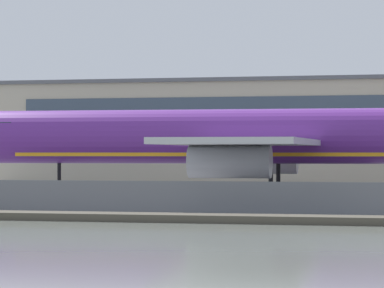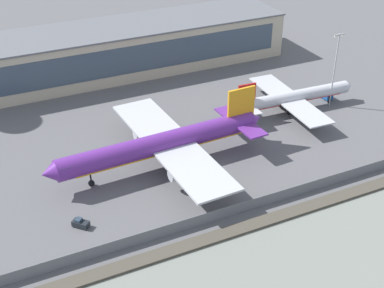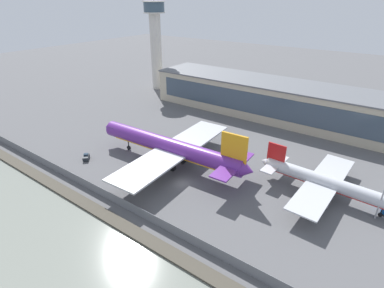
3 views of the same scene
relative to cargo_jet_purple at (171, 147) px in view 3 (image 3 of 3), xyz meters
name	(u,v)px [view 3 (image 3 of 3)]	position (x,y,z in m)	size (l,w,h in m)	color
ground_plane	(182,184)	(8.80, -6.23, -5.62)	(500.00, 500.00, 0.00)	#565659
shoreline_seawall	(124,226)	(8.80, -26.73, -5.37)	(320.00, 3.00, 0.50)	#474238
perimeter_fence	(139,212)	(8.80, -22.23, -4.38)	(280.00, 0.10, 2.47)	slate
cargo_jet_purple	(171,147)	(0.00, 0.00, 0.00)	(52.44, 45.12, 14.73)	#602889
passenger_jet_silver	(328,183)	(40.90, 9.93, -1.72)	(36.65, 31.60, 10.22)	silver
baggage_tug	(86,157)	(-22.74, -12.85, -4.82)	(3.37, 3.42, 1.80)	#1E2328
control_tower	(156,38)	(-57.82, 59.31, 19.82)	(11.11, 11.11, 44.81)	beige
terminal_building	(274,99)	(8.66, 55.24, 1.43)	(104.06, 22.30, 14.09)	#BCB299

